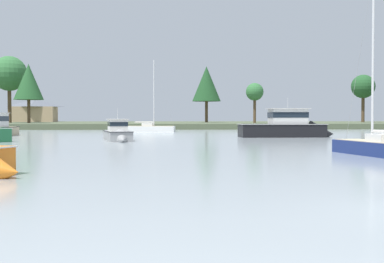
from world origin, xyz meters
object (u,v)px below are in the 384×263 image
Objects in this scene: cruiser_black at (291,130)px; cruiser_grey at (118,136)px; dinghy_wood at (295,130)px; sailboat_navy at (378,151)px; sailboat_white at (150,130)px.

cruiser_grey is (-18.63, -8.35, -0.30)m from cruiser_black.
sailboat_navy is (-9.79, -54.60, 0.11)m from dinghy_wood.
cruiser_black is 0.94× the size of sailboat_navy.
sailboat_navy is (-2.00, -27.57, -0.53)m from cruiser_black.
sailboat_navy is at bearing -49.14° from cruiser_grey.
cruiser_black is 1.47× the size of cruiser_grey.
sailboat_white is 28.63m from cruiser_grey.
cruiser_black is at bearing -51.13° from sailboat_white.
dinghy_wood is 44.16m from cruiser_grey.
sailboat_white is 0.99× the size of sailboat_navy.
sailboat_navy is at bearing -73.37° from sailboat_white.
dinghy_wood is at bearing 79.83° from sailboat_navy.
dinghy_wood is 0.42× the size of cruiser_grey.
cruiser_grey reaches higher than dinghy_wood.
cruiser_grey is at bearing 130.86° from sailboat_navy.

